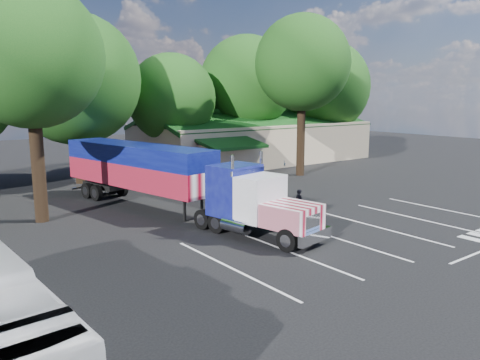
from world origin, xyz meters
TOP-DOWN VIEW (x-y plane):
  - ground at (0.00, 0.00)m, footprint 120.00×120.00m
  - event_hall at (13.74, 17.81)m, footprint 24.20×14.12m
  - tree_row_c at (-5.00, 16.20)m, footprint 10.00×10.00m
  - tree_row_d at (4.00, 17.50)m, footprint 8.00×8.00m
  - tree_row_e at (13.00, 18.00)m, footprint 9.60×9.60m
  - tree_row_f at (23.00, 16.80)m, footprint 10.40×10.40m
  - tree_near_left at (-10.50, 6.00)m, footprint 7.60×7.60m
  - tree_near_right at (11.50, 8.50)m, footprint 8.00×8.00m
  - semi_truck at (-4.17, 3.83)m, footprint 6.10×19.33m
  - woman at (1.60, -1.59)m, footprint 0.38×0.57m
  - bicycle at (1.80, 6.03)m, footprint 0.79×1.60m
  - silver_sedan at (12.00, 14.00)m, footprint 4.15×3.17m

SIDE VIEW (x-z plane):
  - ground at x=0.00m, z-range 0.00..0.00m
  - bicycle at x=1.80m, z-range 0.00..0.80m
  - silver_sedan at x=12.00m, z-range 0.00..1.31m
  - woman at x=1.60m, z-range 0.00..1.55m
  - event_hall at x=13.74m, z-range -0.56..4.99m
  - semi_truck at x=-4.17m, z-range 0.26..4.30m
  - tree_row_d at x=4.00m, z-range 1.28..11.88m
  - tree_row_f at x=23.00m, z-range 1.29..14.29m
  - tree_row_c at x=-5.00m, z-range 1.51..14.56m
  - tree_row_e at x=13.00m, z-range 1.64..14.54m
  - tree_near_left at x=-10.50m, z-range 2.49..15.14m
  - tree_near_right at x=11.50m, z-range 2.71..16.21m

